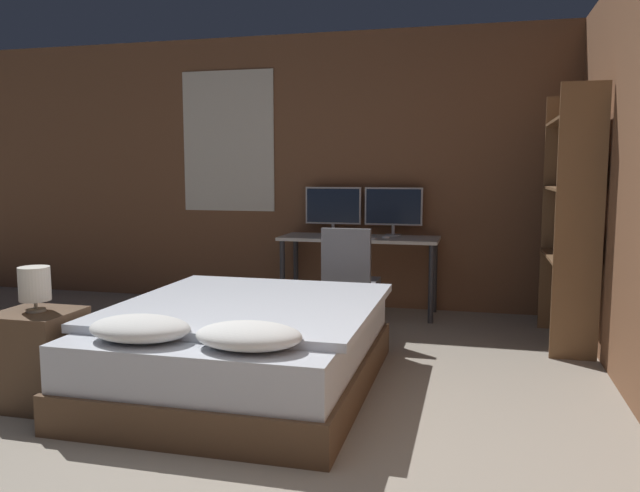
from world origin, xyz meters
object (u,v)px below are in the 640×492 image
object	(u,v)px
monitor_right	(393,208)
keyboard	(356,238)
desk	(359,247)
bedside_lamp	(35,284)
office_chair	(349,292)
bed	(244,346)
monitor_left	(333,207)
nightstand	(39,358)
bookshelf	(573,206)
computer_mouse	(386,237)

from	to	relation	value
monitor_right	keyboard	xyz separation A→B (m)	(-0.30, -0.34, -0.26)
monitor_right	desk	bearing A→B (deg)	-149.54
bedside_lamp	office_chair	world-z (taller)	office_chair
bed	bedside_lamp	bearing A→B (deg)	-151.73
desk	office_chair	world-z (taller)	office_chair
monitor_right	monitor_left	bearing A→B (deg)	180.00
nightstand	desk	xyz separation A→B (m)	(1.38, 2.77, 0.36)
monitor_right	bedside_lamp	bearing A→B (deg)	-119.63
monitor_right	office_chair	xyz separation A→B (m)	(-0.24, -0.92, -0.65)
bedside_lamp	keyboard	distance (m)	2.94
bookshelf	bedside_lamp	bearing A→B (deg)	-147.17
monitor_right	office_chair	bearing A→B (deg)	-104.69
bookshelf	office_chair	bearing A→B (deg)	-179.68
office_chair	bookshelf	xyz separation A→B (m)	(1.72, 0.01, 0.75)
office_chair	monitor_right	bearing A→B (deg)	75.31
bedside_lamp	monitor_right	distance (m)	3.40
bedside_lamp	desk	distance (m)	3.09
monitor_left	bookshelf	distance (m)	2.26
bedside_lamp	desk	xyz separation A→B (m)	(1.38, 2.77, -0.07)
bed	computer_mouse	bearing A→B (deg)	73.64
computer_mouse	bookshelf	world-z (taller)	bookshelf
desk	computer_mouse	size ratio (longest dim) A/B	21.29
monitor_left	bedside_lamp	bearing A→B (deg)	-110.18
computer_mouse	office_chair	world-z (taller)	office_chair
bedside_lamp	computer_mouse	bearing A→B (deg)	57.55
bed	monitor_right	world-z (taller)	monitor_right
monitor_right	keyboard	world-z (taller)	monitor_right
desk	monitor_left	world-z (taller)	monitor_left
bed	desk	bearing A→B (deg)	81.68
computer_mouse	keyboard	bearing A→B (deg)	180.00
desk	bookshelf	xyz separation A→B (m)	(1.77, -0.73, 0.46)
bed	bookshelf	distance (m)	2.69
bookshelf	bed	bearing A→B (deg)	-145.04
desk	bookshelf	bearing A→B (deg)	-22.47
monitor_right	computer_mouse	distance (m)	0.42
bedside_lamp	desk	bearing A→B (deg)	63.54
keyboard	office_chair	distance (m)	0.70
bedside_lamp	monitor_right	size ratio (longest dim) A/B	0.47
keyboard	desk	bearing A→B (deg)	90.00
bedside_lamp	desk	world-z (taller)	bedside_lamp
bedside_lamp	monitor_right	world-z (taller)	monitor_right
keyboard	computer_mouse	bearing A→B (deg)	0.00
monitor_left	keyboard	size ratio (longest dim) A/B	1.50
monitor_right	office_chair	distance (m)	1.15
bed	bookshelf	size ratio (longest dim) A/B	1.00
monitor_left	monitor_right	xyz separation A→B (m)	(0.59, 0.00, 0.00)
nightstand	keyboard	bearing A→B (deg)	62.06
nightstand	bookshelf	world-z (taller)	bookshelf
office_chair	bookshelf	distance (m)	1.87
monitor_right	bookshelf	world-z (taller)	bookshelf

